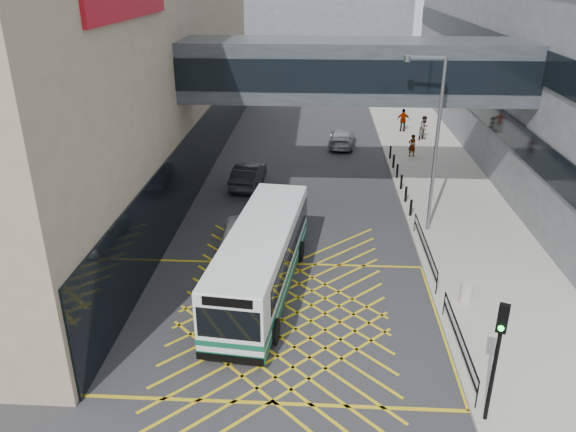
% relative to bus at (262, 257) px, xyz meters
% --- Properties ---
extents(ground, '(120.00, 120.00, 0.00)m').
position_rel_bus_xyz_m(ground, '(0.96, -2.18, -1.54)').
color(ground, '#333335').
extents(building_whsmith, '(24.17, 42.00, 16.00)m').
position_rel_bus_xyz_m(building_whsmith, '(-17.02, 13.82, 6.45)').
color(building_whsmith, gray).
rests_on(building_whsmith, ground).
extents(skybridge, '(20.00, 4.10, 3.00)m').
position_rel_bus_xyz_m(skybridge, '(3.96, 9.82, 5.96)').
color(skybridge, '#33383D').
rests_on(skybridge, ground).
extents(pavement, '(6.00, 54.00, 0.16)m').
position_rel_bus_xyz_m(pavement, '(9.96, 12.82, -1.46)').
color(pavement, '#ABA69D').
rests_on(pavement, ground).
extents(box_junction, '(12.00, 9.00, 0.01)m').
position_rel_bus_xyz_m(box_junction, '(0.96, -2.18, -1.54)').
color(box_junction, gold).
rests_on(box_junction, ground).
extents(bus, '(3.47, 10.46, 2.88)m').
position_rel_bus_xyz_m(bus, '(0.00, 0.00, 0.00)').
color(bus, white).
rests_on(bus, ground).
extents(car_white, '(2.17, 4.81, 1.50)m').
position_rel_bus_xyz_m(car_white, '(-1.48, 3.98, -0.79)').
color(car_white, silver).
rests_on(car_white, ground).
extents(car_dark, '(2.22, 4.73, 1.43)m').
position_rel_bus_xyz_m(car_dark, '(-2.08, 12.22, -0.83)').
color(car_dark, black).
rests_on(car_dark, ground).
extents(car_silver, '(2.25, 4.62, 1.39)m').
position_rel_bus_xyz_m(car_silver, '(3.94, 21.26, -0.84)').
color(car_silver, '#9FA1A7').
rests_on(car_silver, ground).
extents(traffic_light, '(0.33, 0.48, 4.06)m').
position_rel_bus_xyz_m(traffic_light, '(7.24, -7.22, 1.26)').
color(traffic_light, black).
rests_on(traffic_light, pavement).
extents(street_lamp, '(1.95, 0.37, 8.57)m').
position_rel_bus_xyz_m(street_lamp, '(7.63, 6.14, 3.50)').
color(street_lamp, slate).
rests_on(street_lamp, pavement).
extents(litter_bin, '(0.50, 0.50, 0.86)m').
position_rel_bus_xyz_m(litter_bin, '(8.17, -0.67, -0.95)').
color(litter_bin, '#ADA89E').
rests_on(litter_bin, pavement).
extents(kerb_railings, '(0.05, 12.54, 1.00)m').
position_rel_bus_xyz_m(kerb_railings, '(7.11, -0.40, -0.66)').
color(kerb_railings, black).
rests_on(kerb_railings, pavement).
extents(bollards, '(0.14, 10.14, 0.90)m').
position_rel_bus_xyz_m(bollards, '(7.21, 12.82, -0.93)').
color(bollards, black).
rests_on(bollards, pavement).
extents(pedestrian_a, '(0.75, 0.64, 1.59)m').
position_rel_bus_xyz_m(pedestrian_a, '(8.76, 18.38, -0.58)').
color(pedestrian_a, gray).
rests_on(pedestrian_a, pavement).
extents(pedestrian_b, '(1.02, 0.98, 1.84)m').
position_rel_bus_xyz_m(pedestrian_b, '(10.33, 22.84, -0.46)').
color(pedestrian_b, gray).
rests_on(pedestrian_b, pavement).
extents(pedestrian_c, '(1.11, 0.56, 1.84)m').
position_rel_bus_xyz_m(pedestrian_c, '(9.02, 25.18, -0.46)').
color(pedestrian_c, gray).
rests_on(pedestrian_c, pavement).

